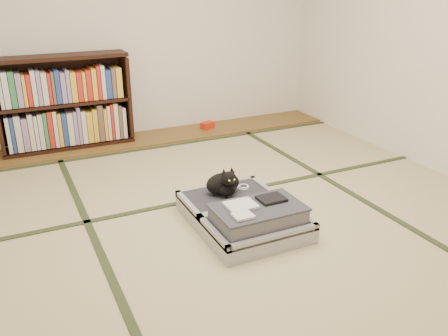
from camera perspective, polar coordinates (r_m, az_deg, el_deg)
name	(u,v)px	position (r m, az deg, el deg)	size (l,w,h in m)	color
floor	(239,218)	(3.43, 1.77, -5.99)	(4.50, 4.50, 0.00)	tan
wood_strip	(154,137)	(5.15, -8.46, 3.65)	(4.00, 0.50, 0.02)	brown
red_item	(207,125)	(5.37, -2.01, 5.17)	(0.15, 0.09, 0.07)	red
room_shell	(241,3)	(3.03, 2.11, 19.18)	(4.50, 4.50, 4.50)	white
tatami_borders	(211,191)	(3.83, -1.61, -2.80)	(4.00, 4.50, 0.01)	#2D381E
bookcase	(65,104)	(4.93, -18.57, 7.26)	(1.26, 0.29, 0.92)	black
suitcase	(245,215)	(3.27, 2.54, -5.69)	(0.66, 0.88, 0.26)	#A3A3A7
cat	(224,183)	(3.45, 0.03, -1.88)	(0.29, 0.30, 0.24)	black
cable_coil	(243,187)	(3.59, 2.33, -2.28)	(0.09, 0.09, 0.02)	white
hanger	(227,225)	(3.31, 0.42, -6.92)	(0.42, 0.20, 0.01)	black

